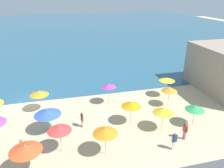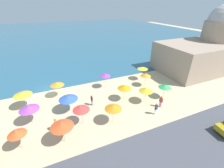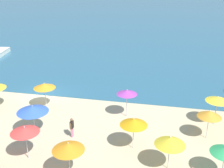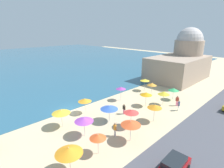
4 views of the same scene
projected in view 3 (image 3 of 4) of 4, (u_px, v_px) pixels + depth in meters
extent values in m
plane|color=#C9B58F|center=(44.00, 95.00, 28.98)|extent=(160.00, 160.00, 0.00)
cube|color=#2A5B76|center=(126.00, 14.00, 78.71)|extent=(150.00, 110.00, 0.05)
cylinder|color=#B2B2B7|center=(69.00, 163.00, 17.31)|extent=(0.05, 0.05, 2.09)
cone|color=orange|center=(68.00, 147.00, 16.84)|extent=(2.00, 2.00, 0.46)
sphere|color=silver|center=(68.00, 143.00, 16.74)|extent=(0.08, 0.08, 0.08)
cylinder|color=#B2B2B7|center=(34.00, 122.00, 22.11)|extent=(0.05, 0.05, 1.92)
cone|color=blue|center=(33.00, 109.00, 21.67)|extent=(2.47, 2.47, 0.47)
sphere|color=silver|center=(32.00, 106.00, 21.56)|extent=(0.08, 0.08, 0.08)
cylinder|color=#B2B2B7|center=(127.00, 105.00, 24.52)|extent=(0.05, 0.05, 2.20)
cone|color=purple|center=(127.00, 92.00, 24.04)|extent=(1.78, 1.78, 0.37)
sphere|color=silver|center=(127.00, 90.00, 23.96)|extent=(0.08, 0.08, 0.08)
cylinder|color=#B2B2B7|center=(27.00, 145.00, 19.07)|extent=(0.05, 0.05, 2.11)
cone|color=#E43E39|center=(25.00, 130.00, 18.61)|extent=(1.95, 1.95, 0.38)
sphere|color=silver|center=(24.00, 127.00, 18.53)|extent=(0.08, 0.08, 0.08)
cylinder|color=#B2B2B7|center=(216.00, 112.00, 23.26)|extent=(0.05, 0.05, 2.19)
cone|color=yellow|center=(218.00, 99.00, 22.79)|extent=(1.94, 1.94, 0.37)
sphere|color=silver|center=(218.00, 97.00, 22.70)|extent=(0.08, 0.08, 0.08)
cylinder|color=#B2B2B7|center=(169.00, 156.00, 18.09)|extent=(0.05, 0.05, 1.91)
cone|color=gold|center=(170.00, 141.00, 17.64)|extent=(1.98, 1.98, 0.54)
sphere|color=silver|center=(171.00, 137.00, 17.52)|extent=(0.08, 0.08, 0.08)
cylinder|color=#B2B2B7|center=(208.00, 127.00, 21.38)|extent=(0.05, 0.05, 1.92)
cone|color=orange|center=(210.00, 114.00, 20.94)|extent=(1.81, 1.81, 0.50)
sphere|color=silver|center=(210.00, 110.00, 20.83)|extent=(0.08, 0.08, 0.08)
cylinder|color=#B2B2B7|center=(223.00, 164.00, 17.45)|extent=(0.05, 0.05, 1.80)
cylinder|color=#B2B2B7|center=(46.00, 97.00, 26.20)|extent=(0.05, 0.05, 2.00)
cone|color=orange|center=(44.00, 86.00, 25.75)|extent=(2.03, 2.03, 0.44)
sphere|color=silver|center=(44.00, 83.00, 25.66)|extent=(0.08, 0.08, 0.08)
cylinder|color=#B2B2B7|center=(133.00, 136.00, 20.16)|extent=(0.05, 0.05, 1.99)
cone|color=orange|center=(134.00, 122.00, 19.71)|extent=(1.98, 1.98, 0.46)
sphere|color=silver|center=(134.00, 119.00, 19.61)|extent=(0.08, 0.08, 0.08)
cylinder|color=#DF688B|center=(72.00, 133.00, 21.70)|extent=(0.14, 0.14, 0.76)
cylinder|color=#DF688B|center=(73.00, 132.00, 21.86)|extent=(0.14, 0.14, 0.76)
cube|color=black|center=(72.00, 125.00, 21.52)|extent=(0.23, 0.36, 0.60)
sphere|color=brown|center=(71.00, 120.00, 21.35)|extent=(0.22, 0.22, 0.22)
cylinder|color=brown|center=(71.00, 127.00, 21.32)|extent=(0.09, 0.09, 0.54)
cylinder|color=brown|center=(73.00, 124.00, 21.76)|extent=(0.09, 0.09, 0.54)
cube|color=silver|center=(6.00, 49.00, 44.14)|extent=(0.89, 0.53, 0.35)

